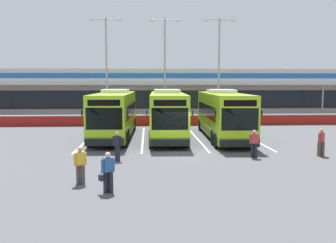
{
  "coord_description": "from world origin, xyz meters",
  "views": [
    {
      "loc": [
        -1.71,
        -22.89,
        4.29
      ],
      "look_at": [
        -0.3,
        3.0,
        1.6
      ],
      "focal_mm": 39.78,
      "sensor_mm": 36.0,
      "label": 1
    }
  ],
  "objects_px": {
    "pedestrian_in_dark_coat": "(117,145)",
    "pedestrian_child": "(80,164)",
    "lamp_post_west": "(106,64)",
    "pedestrian_with_handbag": "(108,171)",
    "pedestrian_near_bin": "(321,141)",
    "coach_bus_leftmost": "(115,115)",
    "coach_bus_left_centre": "(167,115)",
    "lamp_post_east": "(219,64)",
    "lamp_post_centre": "(165,64)",
    "coach_bus_centre": "(223,115)",
    "pedestrian_approaching_bus": "(254,143)"
  },
  "relations": [
    {
      "from": "coach_bus_centre",
      "to": "lamp_post_east",
      "type": "height_order",
      "value": "lamp_post_east"
    },
    {
      "from": "pedestrian_approaching_bus",
      "to": "lamp_post_centre",
      "type": "height_order",
      "value": "lamp_post_centre"
    },
    {
      "from": "coach_bus_leftmost",
      "to": "pedestrian_with_handbag",
      "type": "bearing_deg",
      "value": -86.14
    },
    {
      "from": "coach_bus_leftmost",
      "to": "lamp_post_west",
      "type": "xyz_separation_m",
      "value": [
        -1.69,
        10.03,
        4.5
      ]
    },
    {
      "from": "coach_bus_left_centre",
      "to": "lamp_post_east",
      "type": "bearing_deg",
      "value": 59.4
    },
    {
      "from": "coach_bus_centre",
      "to": "lamp_post_east",
      "type": "bearing_deg",
      "value": 81.02
    },
    {
      "from": "pedestrian_near_bin",
      "to": "lamp_post_east",
      "type": "xyz_separation_m",
      "value": [
        -2.66,
        18.17,
        5.42
      ]
    },
    {
      "from": "pedestrian_approaching_bus",
      "to": "lamp_post_east",
      "type": "bearing_deg",
      "value": 85.56
    },
    {
      "from": "pedestrian_with_handbag",
      "to": "lamp_post_centre",
      "type": "xyz_separation_m",
      "value": [
        3.4,
        25.36,
        5.43
      ]
    },
    {
      "from": "pedestrian_approaching_bus",
      "to": "lamp_post_centre",
      "type": "distance_m",
      "value": 20.13
    },
    {
      "from": "pedestrian_in_dark_coat",
      "to": "pedestrian_approaching_bus",
      "type": "bearing_deg",
      "value": 3.06
    },
    {
      "from": "coach_bus_leftmost",
      "to": "pedestrian_in_dark_coat",
      "type": "relative_size",
      "value": 7.54
    },
    {
      "from": "lamp_post_west",
      "to": "lamp_post_centre",
      "type": "bearing_deg",
      "value": 1.61
    },
    {
      "from": "pedestrian_near_bin",
      "to": "lamp_post_centre",
      "type": "bearing_deg",
      "value": 114.2
    },
    {
      "from": "coach_bus_left_centre",
      "to": "pedestrian_with_handbag",
      "type": "height_order",
      "value": "coach_bus_left_centre"
    },
    {
      "from": "coach_bus_leftmost",
      "to": "lamp_post_east",
      "type": "height_order",
      "value": "lamp_post_east"
    },
    {
      "from": "coach_bus_centre",
      "to": "pedestrian_child",
      "type": "relative_size",
      "value": 7.54
    },
    {
      "from": "pedestrian_in_dark_coat",
      "to": "pedestrian_child",
      "type": "distance_m",
      "value": 4.87
    },
    {
      "from": "pedestrian_in_dark_coat",
      "to": "coach_bus_left_centre",
      "type": "bearing_deg",
      "value": 69.83
    },
    {
      "from": "pedestrian_with_handbag",
      "to": "pedestrian_near_bin",
      "type": "height_order",
      "value": "same"
    },
    {
      "from": "coach_bus_centre",
      "to": "pedestrian_near_bin",
      "type": "distance_m",
      "value": 8.73
    },
    {
      "from": "pedestrian_in_dark_coat",
      "to": "lamp_post_east",
      "type": "distance_m",
      "value": 21.7
    },
    {
      "from": "pedestrian_in_dark_coat",
      "to": "pedestrian_approaching_bus",
      "type": "xyz_separation_m",
      "value": [
        7.77,
        0.42,
        0.0
      ]
    },
    {
      "from": "coach_bus_centre",
      "to": "pedestrian_in_dark_coat",
      "type": "xyz_separation_m",
      "value": [
        -7.52,
        -8.24,
        -0.91
      ]
    },
    {
      "from": "coach_bus_leftmost",
      "to": "pedestrian_child",
      "type": "xyz_separation_m",
      "value": [
        -0.26,
        -13.85,
        -0.91
      ]
    },
    {
      "from": "pedestrian_near_bin",
      "to": "lamp_post_east",
      "type": "distance_m",
      "value": 19.14
    },
    {
      "from": "pedestrian_with_handbag",
      "to": "pedestrian_child",
      "type": "xyz_separation_m",
      "value": [
        -1.29,
        1.31,
        0.02
      ]
    },
    {
      "from": "pedestrian_in_dark_coat",
      "to": "lamp_post_centre",
      "type": "bearing_deg",
      "value": 79.72
    },
    {
      "from": "lamp_post_east",
      "to": "coach_bus_left_centre",
      "type": "bearing_deg",
      "value": -120.6
    },
    {
      "from": "pedestrian_near_bin",
      "to": "lamp_post_west",
      "type": "xyz_separation_m",
      "value": [
        -14.47,
        18.43,
        5.42
      ]
    },
    {
      "from": "pedestrian_child",
      "to": "pedestrian_near_bin",
      "type": "xyz_separation_m",
      "value": [
        13.05,
        5.44,
        0.0
      ]
    },
    {
      "from": "coach_bus_leftmost",
      "to": "coach_bus_centre",
      "type": "relative_size",
      "value": 1.0
    },
    {
      "from": "pedestrian_in_dark_coat",
      "to": "lamp_post_centre",
      "type": "xyz_separation_m",
      "value": [
        3.5,
        19.33,
        5.42
      ]
    },
    {
      "from": "pedestrian_in_dark_coat",
      "to": "pedestrian_approaching_bus",
      "type": "relative_size",
      "value": 1.0
    },
    {
      "from": "pedestrian_in_dark_coat",
      "to": "pedestrian_near_bin",
      "type": "distance_m",
      "value": 11.89
    },
    {
      "from": "pedestrian_near_bin",
      "to": "coach_bus_centre",
      "type": "bearing_deg",
      "value": 120.02
    },
    {
      "from": "coach_bus_leftmost",
      "to": "lamp_post_east",
      "type": "bearing_deg",
      "value": 43.95
    },
    {
      "from": "pedestrian_in_dark_coat",
      "to": "pedestrian_near_bin",
      "type": "bearing_deg",
      "value": 3.49
    },
    {
      "from": "pedestrian_in_dark_coat",
      "to": "coach_bus_leftmost",
      "type": "bearing_deg",
      "value": 95.75
    },
    {
      "from": "coach_bus_leftmost",
      "to": "lamp_post_centre",
      "type": "bearing_deg",
      "value": 66.55
    },
    {
      "from": "lamp_post_west",
      "to": "pedestrian_with_handbag",
      "type": "bearing_deg",
      "value": -83.86
    },
    {
      "from": "coach_bus_centre",
      "to": "pedestrian_child",
      "type": "xyz_separation_m",
      "value": [
        -8.71,
        -12.96,
        -0.91
      ]
    },
    {
      "from": "coach_bus_left_centre",
      "to": "lamp_post_east",
      "type": "xyz_separation_m",
      "value": [
        5.99,
        10.12,
        4.5
      ]
    },
    {
      "from": "coach_bus_leftmost",
      "to": "pedestrian_in_dark_coat",
      "type": "height_order",
      "value": "coach_bus_leftmost"
    },
    {
      "from": "lamp_post_centre",
      "to": "lamp_post_east",
      "type": "bearing_deg",
      "value": -4.38
    },
    {
      "from": "lamp_post_west",
      "to": "lamp_post_centre",
      "type": "xyz_separation_m",
      "value": [
        6.11,
        0.17,
        0.0
      ]
    },
    {
      "from": "coach_bus_centre",
      "to": "pedestrian_near_bin",
      "type": "xyz_separation_m",
      "value": [
        4.34,
        -7.51,
        -0.91
      ]
    },
    {
      "from": "pedestrian_with_handbag",
      "to": "lamp_post_west",
      "type": "distance_m",
      "value": 25.91
    },
    {
      "from": "pedestrian_child",
      "to": "lamp_post_west",
      "type": "relative_size",
      "value": 0.15
    },
    {
      "from": "pedestrian_near_bin",
      "to": "lamp_post_west",
      "type": "relative_size",
      "value": 0.15
    }
  ]
}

